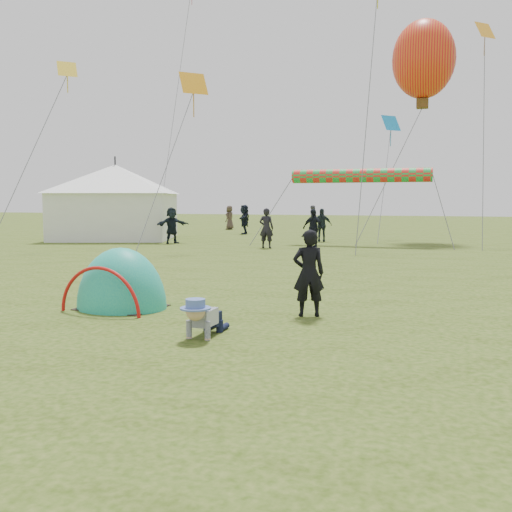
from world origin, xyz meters
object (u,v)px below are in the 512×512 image
(standing_adult, at_px, (309,273))
(crawling_toddler, at_px, (203,316))
(popup_tent, at_px, (122,308))
(event_marquee, at_px, (116,199))
(balloon_kite, at_px, (424,64))

(standing_adult, bearing_deg, crawling_toddler, 39.17)
(popup_tent, bearing_deg, standing_adult, 10.58)
(popup_tent, xyz_separation_m, event_marquee, (-10.95, 17.01, 2.11))
(standing_adult, bearing_deg, popup_tent, -15.19)
(crawling_toddler, relative_size, popup_tent, 0.36)
(crawling_toddler, relative_size, event_marquee, 0.14)
(standing_adult, distance_m, event_marquee, 22.12)
(event_marquee, height_order, balloon_kite, balloon_kite)
(event_marquee, bearing_deg, standing_adult, -68.37)
(crawling_toddler, height_order, event_marquee, event_marquee)
(crawling_toddler, distance_m, balloon_kite, 24.53)
(crawling_toddler, distance_m, event_marquee, 23.03)
(event_marquee, bearing_deg, crawling_toddler, -73.88)
(popup_tent, bearing_deg, crawling_toddler, -29.70)
(standing_adult, distance_m, balloon_kite, 22.40)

